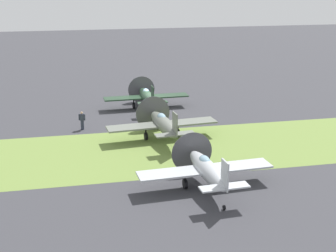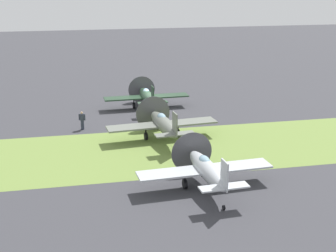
{
  "view_description": "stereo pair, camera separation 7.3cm",
  "coord_description": "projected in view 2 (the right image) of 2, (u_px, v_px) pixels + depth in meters",
  "views": [
    {
      "loc": [
        -8.05,
        -47.81,
        13.7
      ],
      "look_at": [
        -0.07,
        -9.73,
        1.27
      ],
      "focal_mm": 50.55,
      "sensor_mm": 36.0,
      "label": 1
    },
    {
      "loc": [
        -7.98,
        -47.82,
        13.7
      ],
      "look_at": [
        -0.07,
        -9.73,
        1.27
      ],
      "focal_mm": 50.55,
      "sensor_mm": 36.0,
      "label": 2
    }
  ],
  "objects": [
    {
      "name": "ground_plane",
      "position": [
        150.0,
        110.0,
        50.32
      ],
      "size": [
        160.0,
        160.0,
        0.0
      ],
      "primitive_type": "plane",
      "color": "#38383D"
    },
    {
      "name": "ground_crew_chief",
      "position": [
        82.0,
        120.0,
        43.74
      ],
      "size": [
        0.61,
        0.38,
        1.73
      ],
      "rotation": [
        0.0,
        0.0,
        5.98
      ],
      "color": "#2D3342",
      "rests_on": "ground"
    },
    {
      "name": "grass_verge",
      "position": [
        175.0,
        149.0,
        38.96
      ],
      "size": [
        120.0,
        11.0,
        0.01
      ],
      "primitive_type": "cube",
      "color": "olive",
      "rests_on": "ground"
    },
    {
      "name": "airplane_lead",
      "position": [
        147.0,
        96.0,
        50.52
      ],
      "size": [
        9.14,
        7.25,
        3.27
      ],
      "rotation": [
        0.0,
        0.0,
        0.03
      ],
      "color": "#233D28",
      "rests_on": "ground"
    },
    {
      "name": "airplane_wingman",
      "position": [
        163.0,
        124.0,
        40.84
      ],
      "size": [
        9.83,
        7.78,
        3.49
      ],
      "rotation": [
        0.0,
        0.0,
        0.09
      ],
      "color": "slate",
      "rests_on": "ground"
    },
    {
      "name": "airplane_trail",
      "position": [
        206.0,
        169.0,
        31.46
      ],
      "size": [
        9.32,
        7.37,
        3.32
      ],
      "rotation": [
        0.0,
        0.0,
        0.06
      ],
      "color": "#B2B7BC",
      "rests_on": "ground"
    }
  ]
}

